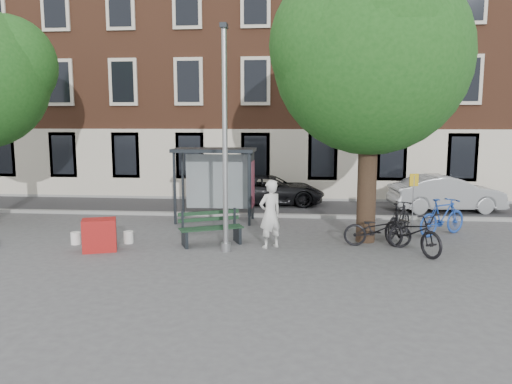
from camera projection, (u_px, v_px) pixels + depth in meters
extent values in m
plane|color=#4C4C4F|center=(226.00, 251.00, 13.87)|extent=(90.00, 90.00, 0.00)
cube|color=#28282B|center=(251.00, 207.00, 20.77)|extent=(40.00, 4.00, 0.01)
cube|color=gray|center=(246.00, 215.00, 18.79)|extent=(40.00, 0.25, 0.12)
cube|color=gray|center=(256.00, 198.00, 22.73)|extent=(40.00, 0.25, 0.12)
cube|color=brown|center=(263.00, 53.00, 25.67)|extent=(30.00, 8.00, 14.00)
cylinder|color=#9EA0A3|center=(225.00, 143.00, 13.44)|extent=(0.14, 0.14, 6.00)
cylinder|color=#9EA0A3|center=(226.00, 247.00, 13.85)|extent=(0.28, 0.28, 0.24)
cube|color=#1E2328|center=(224.00, 26.00, 13.00)|extent=(0.18, 0.35, 0.12)
cylinder|color=black|center=(367.00, 185.00, 14.74)|extent=(0.56, 0.56, 3.40)
sphere|color=#1A4E17|center=(371.00, 57.00, 14.21)|extent=(5.60, 5.60, 5.60)
sphere|color=#1A4E17|center=(401.00, 40.00, 14.45)|extent=(3.92, 3.92, 3.92)
sphere|color=#1A4E17|center=(344.00, 45.00, 13.94)|extent=(4.20, 4.20, 4.20)
sphere|color=#1A4E17|center=(384.00, 29.00, 13.22)|extent=(3.64, 3.64, 3.64)
sphere|color=#1A4E17|center=(7.00, 65.00, 17.16)|extent=(3.36, 3.36, 3.36)
cube|color=#1E2328|center=(175.00, 189.00, 17.25)|extent=(0.08, 0.08, 2.50)
cube|color=#1E2328|center=(249.00, 190.00, 17.01)|extent=(0.08, 0.08, 2.50)
cube|color=#1E2328|center=(183.00, 184.00, 18.43)|extent=(0.08, 0.08, 2.50)
cube|color=#1E2328|center=(253.00, 185.00, 18.20)|extent=(0.08, 0.08, 2.50)
cube|color=#1E2328|center=(214.00, 150.00, 17.53)|extent=(2.85, 1.45, 0.12)
cube|color=#8C999E|center=(218.00, 181.00, 18.30)|extent=(2.34, 0.04, 2.00)
cube|color=#1E2328|center=(251.00, 184.00, 17.59)|extent=(0.12, 1.14, 2.12)
cube|color=#D84C19|center=(253.00, 184.00, 17.58)|extent=(0.02, 0.90, 1.62)
imported|color=silver|center=(270.00, 214.00, 14.11)|extent=(0.85, 0.80, 1.95)
cube|color=#1E2328|center=(185.00, 239.00, 14.29)|extent=(0.32, 0.56, 0.47)
cube|color=#1E2328|center=(237.00, 235.00, 14.81)|extent=(0.32, 0.56, 0.47)
cube|color=#17331E|center=(213.00, 229.00, 14.33)|extent=(1.73, 0.89, 0.04)
cube|color=#17331E|center=(211.00, 228.00, 14.51)|extent=(1.73, 0.89, 0.04)
cube|color=#17331E|center=(210.00, 227.00, 14.69)|extent=(1.73, 0.89, 0.04)
cube|color=#17331E|center=(209.00, 219.00, 14.76)|extent=(1.70, 0.82, 0.11)
cube|color=#17331E|center=(209.00, 213.00, 14.73)|extent=(1.70, 0.82, 0.11)
imported|color=black|center=(377.00, 230.00, 14.29)|extent=(1.94, 0.78, 1.00)
imported|color=#1C409D|center=(442.00, 217.00, 15.66)|extent=(1.95, 1.60, 1.20)
imported|color=black|center=(412.00, 232.00, 13.65)|extent=(1.79, 2.30, 1.16)
imported|color=black|center=(399.00, 219.00, 15.60)|extent=(1.37, 1.83, 1.09)
imported|color=black|center=(272.00, 190.00, 21.41)|extent=(4.66, 2.46, 1.25)
imported|color=#929699|center=(446.00, 193.00, 19.76)|extent=(4.53, 2.07, 1.44)
cube|color=#A21715|center=(99.00, 235.00, 13.83)|extent=(1.05, 0.87, 0.90)
cylinder|color=white|center=(76.00, 238.00, 14.60)|extent=(0.36, 0.36, 0.36)
cylinder|color=white|center=(129.00, 237.00, 14.72)|extent=(0.30, 0.30, 0.36)
cylinder|color=white|center=(106.00, 239.00, 14.51)|extent=(0.36, 0.36, 0.36)
cylinder|color=#9EA0A3|center=(413.00, 202.00, 16.67)|extent=(0.04, 0.04, 1.79)
cube|color=gold|center=(414.00, 180.00, 16.56)|extent=(0.31, 0.12, 0.42)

